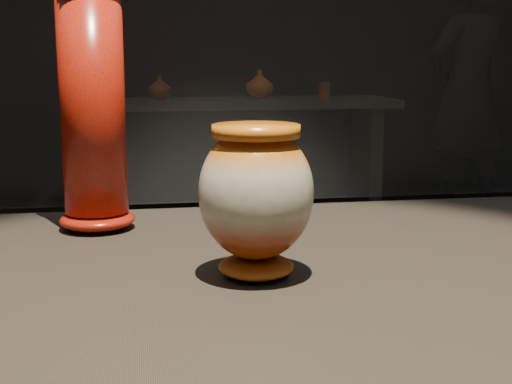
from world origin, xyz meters
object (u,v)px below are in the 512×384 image
Objects in this scene: main_vase at (256,195)px; tall_vase at (93,114)px; visitor at (467,94)px; back_shelf at (239,140)px.

tall_vase is (-0.21, 0.29, 0.08)m from main_vase.
visitor reaches higher than tall_vase.
tall_vase is at bearing 126.19° from main_vase.
main_vase is at bearing -97.59° from back_shelf.
main_vase is 4.46m from visitor.
main_vase is at bearing -53.81° from tall_vase.
visitor is at bearing 7.54° from back_shelf.
visitor is (2.15, 3.90, -0.10)m from main_vase.
main_vase is 3.73m from back_shelf.
tall_vase reaches higher than main_vase.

